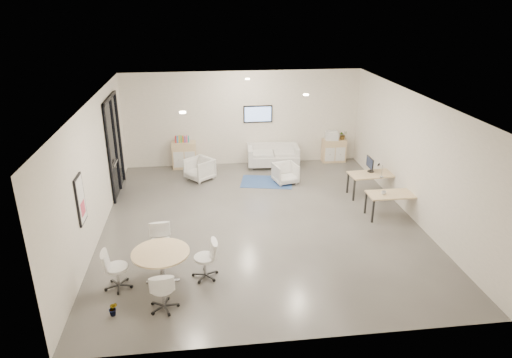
{
  "coord_description": "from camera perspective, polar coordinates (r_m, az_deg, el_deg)",
  "views": [
    {
      "loc": [
        -1.42,
        -10.56,
        5.45
      ],
      "look_at": [
        -0.07,
        0.4,
        1.02
      ],
      "focal_mm": 32.0,
      "sensor_mm": 36.0,
      "label": 1
    }
  ],
  "objects": [
    {
      "name": "ceiling_spots",
      "position": [
        11.68,
        -0.93,
        10.64
      ],
      "size": [
        3.14,
        4.14,
        0.03
      ],
      "color": "#FFEAC6",
      "rests_on": "room_shell"
    },
    {
      "name": "meeting_chairs",
      "position": [
        9.57,
        -11.72,
        -10.45
      ],
      "size": [
        2.37,
        2.37,
        0.82
      ],
      "color": "white",
      "rests_on": "room_shell"
    },
    {
      "name": "printer",
      "position": [
        16.15,
        9.45,
        5.39
      ],
      "size": [
        0.49,
        0.42,
        0.31
      ],
      "rotation": [
        0.0,
        0.0,
        -0.14
      ],
      "color": "white",
      "rests_on": "sideboard_right"
    },
    {
      "name": "armchair_left",
      "position": [
        14.6,
        -7.07,
        1.37
      ],
      "size": [
        1.02,
        1.02,
        0.77
      ],
      "primitive_type": "imported",
      "rotation": [
        0.0,
        0.0,
        -0.87
      ],
      "color": "silver",
      "rests_on": "room_shell"
    },
    {
      "name": "artwork",
      "position": [
        10.1,
        -21.09,
        -2.44
      ],
      "size": [
        0.05,
        0.54,
        1.04
      ],
      "color": "black",
      "rests_on": "room_shell"
    },
    {
      "name": "loveseat",
      "position": [
        15.67,
        2.13,
        2.85
      ],
      "size": [
        1.79,
        0.99,
        0.65
      ],
      "rotation": [
        0.0,
        0.0,
        -0.08
      ],
      "color": "silver",
      "rests_on": "room_shell"
    },
    {
      "name": "plant_floor",
      "position": [
        9.09,
        -17.37,
        -15.64
      ],
      "size": [
        0.23,
        0.33,
        0.13
      ],
      "primitive_type": "imported",
      "rotation": [
        0.0,
        0.0,
        -0.23
      ],
      "color": "#3F7F3F",
      "rests_on": "room_shell"
    },
    {
      "name": "sideboard_right",
      "position": [
        16.33,
        9.69,
        3.54
      ],
      "size": [
        0.81,
        0.39,
        0.81
      ],
      "color": "tan",
      "rests_on": "room_shell"
    },
    {
      "name": "sideboard_left",
      "position": [
        15.66,
        -8.95,
        2.96
      ],
      "size": [
        0.81,
        0.42,
        0.91
      ],
      "color": "tan",
      "rests_on": "room_shell"
    },
    {
      "name": "desk_front",
      "position": [
        12.46,
        16.62,
        -2.06
      ],
      "size": [
        1.27,
        0.64,
        0.66
      ],
      "rotation": [
        0.0,
        0.0,
        0.0
      ],
      "color": "tan",
      "rests_on": "room_shell"
    },
    {
      "name": "plant_cabinet",
      "position": [
        16.24,
        10.78,
        5.31
      ],
      "size": [
        0.36,
        0.38,
        0.24
      ],
      "primitive_type": "imported",
      "rotation": [
        0.0,
        0.0,
        0.31
      ],
      "color": "#3F7F3F",
      "rests_on": "sideboard_right"
    },
    {
      "name": "monitor",
      "position": [
        13.63,
        14.07,
        1.81
      ],
      "size": [
        0.2,
        0.5,
        0.44
      ],
      "color": "black",
      "rests_on": "desk_rear"
    },
    {
      "name": "books",
      "position": [
        15.49,
        -9.22,
        4.94
      ],
      "size": [
        0.47,
        0.14,
        0.22
      ],
      "color": "red",
      "rests_on": "sideboard_left"
    },
    {
      "name": "armchair_right",
      "position": [
        14.26,
        3.71,
        0.83
      ],
      "size": [
        0.8,
        0.77,
        0.7
      ],
      "primitive_type": "imported",
      "rotation": [
        0.0,
        0.0,
        0.23
      ],
      "color": "silver",
      "rests_on": "room_shell"
    },
    {
      "name": "room_shell",
      "position": [
        11.33,
        0.58,
        1.98
      ],
      "size": [
        9.6,
        10.6,
        4.8
      ],
      "color": "#4F4C48",
      "rests_on": "ground"
    },
    {
      "name": "glass_door",
      "position": [
        13.89,
        -17.3,
        4.33
      ],
      "size": [
        0.09,
        1.9,
        2.85
      ],
      "color": "black",
      "rests_on": "room_shell"
    },
    {
      "name": "round_table",
      "position": [
        9.46,
        -11.82,
        -9.35
      ],
      "size": [
        1.16,
        1.16,
        0.71
      ],
      "color": "tan",
      "rests_on": "room_shell"
    },
    {
      "name": "blue_rug",
      "position": [
        14.41,
        1.35,
        -0.36
      ],
      "size": [
        1.78,
        1.37,
        0.01
      ],
      "primitive_type": "cube",
      "rotation": [
        0.0,
        0.0,
        -0.21
      ],
      "color": "#2B4F84",
      "rests_on": "room_shell"
    },
    {
      "name": "cup",
      "position": [
        12.3,
        15.69,
        -1.62
      ],
      "size": [
        0.12,
        0.1,
        0.12
      ],
      "primitive_type": "imported",
      "rotation": [
        0.0,
        0.0,
        0.01
      ],
      "color": "white",
      "rests_on": "desk_front"
    },
    {
      "name": "desk_rear",
      "position": [
        13.62,
        14.33,
        0.39
      ],
      "size": [
        1.39,
        0.78,
        0.7
      ],
      "rotation": [
        0.0,
        0.0,
        0.09
      ],
      "color": "tan",
      "rests_on": "room_shell"
    },
    {
      "name": "wall_tv",
      "position": [
        15.59,
        0.23,
        8.12
      ],
      "size": [
        0.98,
        0.06,
        0.58
      ],
      "color": "black",
      "rests_on": "room_shell"
    }
  ]
}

